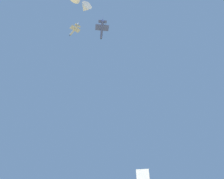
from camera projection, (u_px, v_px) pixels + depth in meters
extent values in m
cube|color=white|center=(143.00, 178.00, 89.43)|extent=(6.41, 1.69, 7.60)
cone|color=white|center=(85.00, 8.00, 106.26)|extent=(7.26, 7.71, 6.08)
cylinder|color=#999EA3|center=(74.00, 30.00, 154.13)|extent=(12.66, 6.10, 1.50)
cone|color=black|center=(70.00, 35.00, 159.05)|extent=(2.41, 2.12, 1.50)
cube|color=#999EA3|center=(75.00, 29.00, 153.04)|extent=(7.00, 9.05, 0.24)
cube|color=#999EA3|center=(78.00, 24.00, 151.55)|extent=(2.31, 1.05, 2.60)
cube|color=#999EA3|center=(78.00, 26.00, 150.63)|extent=(3.60, 5.20, 0.20)
cylinder|color=#38478C|center=(102.00, 29.00, 111.64)|extent=(8.86, 11.40, 1.50)
cone|color=black|center=(101.00, 39.00, 117.98)|extent=(2.39, 2.50, 1.50)
cube|color=#38478C|center=(102.00, 28.00, 110.27)|extent=(9.06, 8.26, 0.24)
cube|color=#38478C|center=(103.00, 20.00, 108.02)|extent=(1.57, 2.06, 2.60)
cube|color=#38478C|center=(103.00, 22.00, 107.10)|extent=(5.06, 4.44, 0.20)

